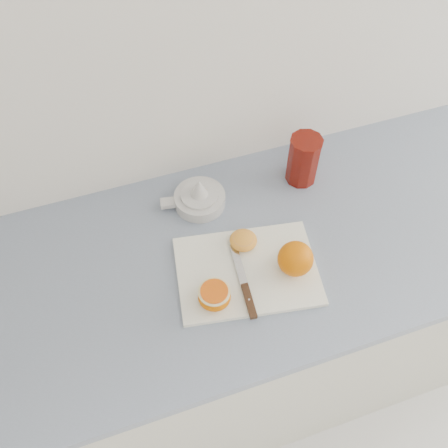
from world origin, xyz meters
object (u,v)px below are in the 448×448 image
at_px(half_orange, 214,296).
at_px(citrus_juicer, 199,197).
at_px(red_tumbler, 303,161).
at_px(counter, 275,314).
at_px(cutting_board, 247,271).

height_order(half_orange, citrus_juicer, citrus_juicer).
bearing_deg(red_tumbler, half_orange, -139.90).
height_order(counter, half_orange, half_orange).
xyz_separation_m(cutting_board, red_tumbler, (0.24, 0.24, 0.06)).
bearing_deg(citrus_juicer, cutting_board, -79.27).
xyz_separation_m(cutting_board, citrus_juicer, (-0.05, 0.24, 0.02)).
relative_size(cutting_board, red_tumbler, 2.34).
relative_size(counter, red_tumbler, 17.53).
relative_size(counter, citrus_juicer, 14.57).
distance_m(counter, half_orange, 0.55).
xyz_separation_m(counter, cutting_board, (-0.14, -0.07, 0.45)).
relative_size(half_orange, red_tumbler, 0.52).
bearing_deg(cutting_board, half_orange, -151.86).
bearing_deg(half_orange, cutting_board, 28.14).
relative_size(counter, cutting_board, 7.50).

